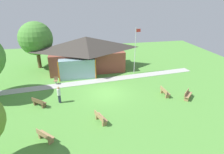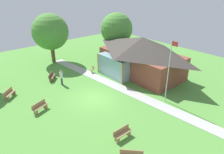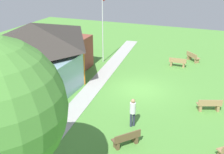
% 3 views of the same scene
% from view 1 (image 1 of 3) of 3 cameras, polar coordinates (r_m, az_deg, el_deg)
% --- Properties ---
extents(ground_plane, '(44.00, 44.00, 0.00)m').
position_cam_1_polar(ground_plane, '(20.83, -1.51, -4.79)').
color(ground_plane, '#54933D').
extents(pavilion, '(10.90, 7.02, 4.61)m').
position_cam_1_polar(pavilion, '(27.03, -7.71, 7.16)').
color(pavilion, brown).
rests_on(pavilion, ground_plane).
extents(footpath, '(25.12, 3.61, 0.03)m').
position_cam_1_polar(footpath, '(23.85, -3.01, -0.98)').
color(footpath, '#ADADA8').
rests_on(footpath, ground_plane).
extents(flagpole, '(0.64, 0.08, 6.07)m').
position_cam_1_polar(flagpole, '(25.18, 6.95, 8.20)').
color(flagpole, silver).
rests_on(flagpole, ground_plane).
extents(bench_mid_left, '(1.43, 1.31, 0.84)m').
position_cam_1_polar(bench_mid_left, '(19.56, -20.90, -7.11)').
color(bench_mid_left, brown).
rests_on(bench_mid_left, ground_plane).
extents(bench_lawn_far_right, '(1.39, 1.35, 0.84)m').
position_cam_1_polar(bench_lawn_far_right, '(21.06, 21.56, -4.99)').
color(bench_lawn_far_right, '#9E7A51').
rests_on(bench_lawn_far_right, ground_plane).
extents(bench_front_left, '(1.35, 1.39, 0.84)m').
position_cam_1_polar(bench_front_left, '(15.26, -19.29, -16.24)').
color(bench_front_left, '#9E7A51').
rests_on(bench_front_left, ground_plane).
extents(bench_front_center, '(0.94, 1.56, 0.84)m').
position_cam_1_polar(bench_front_center, '(16.24, -3.43, -12.09)').
color(bench_front_center, '#9E7A51').
rests_on(bench_front_center, ground_plane).
extents(bench_mid_right, '(0.46, 1.51, 0.84)m').
position_cam_1_polar(bench_mid_right, '(20.90, 15.39, -4.34)').
color(bench_mid_right, '#9E7A51').
rests_on(bench_mid_right, ground_plane).
extents(patio_chair_west, '(0.52, 0.52, 0.86)m').
position_cam_1_polar(patio_chair_west, '(23.67, -16.33, -1.08)').
color(patio_chair_west, '#8C6B4C').
rests_on(patio_chair_west, ground_plane).
extents(visitor_strolling_lawn, '(0.34, 0.34, 1.74)m').
position_cam_1_polar(visitor_strolling_lawn, '(19.27, -15.51, -4.74)').
color(visitor_strolling_lawn, '#2D3347').
rests_on(visitor_strolling_lawn, ground_plane).
extents(tree_behind_pavilion_left, '(4.62, 4.62, 6.58)m').
position_cam_1_polar(tree_behind_pavilion_left, '(28.91, -21.73, 10.57)').
color(tree_behind_pavilion_left, brown).
rests_on(tree_behind_pavilion_left, ground_plane).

